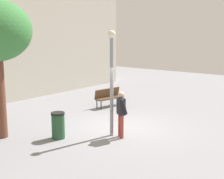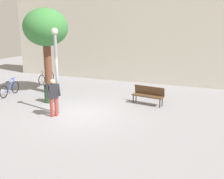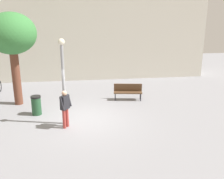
% 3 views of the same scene
% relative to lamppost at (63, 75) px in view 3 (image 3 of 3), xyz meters
% --- Properties ---
extents(ground_plane, '(36.00, 36.00, 0.00)m').
position_rel_lamppost_xyz_m(ground_plane, '(0.81, 0.35, -2.28)').
color(ground_plane, gray).
extents(building_facade, '(18.65, 2.00, 6.53)m').
position_rel_lamppost_xyz_m(building_facade, '(0.81, 8.59, 0.99)').
color(building_facade, beige).
rests_on(building_facade, ground_plane).
extents(lamppost, '(0.28, 0.28, 3.80)m').
position_rel_lamppost_xyz_m(lamppost, '(0.00, 0.00, 0.00)').
color(lamppost, gray).
rests_on(lamppost, ground_plane).
extents(person_by_lamppost, '(0.54, 0.61, 1.67)m').
position_rel_lamppost_xyz_m(person_by_lamppost, '(0.03, -0.40, -1.31)').
color(person_by_lamppost, '#9E3833').
rests_on(person_by_lamppost, ground_plane).
extents(park_bench, '(1.65, 0.72, 0.92)m').
position_rel_lamppost_xyz_m(park_bench, '(3.42, 2.90, -1.73)').
color(park_bench, '#513823').
rests_on(park_bench, ground_plane).
extents(plaza_tree, '(2.50, 2.50, 4.86)m').
position_rel_lamppost_xyz_m(plaza_tree, '(-2.62, 2.99, 1.42)').
color(plaza_tree, brown).
rests_on(plaza_tree, ground_plane).
extents(trash_bin, '(0.48, 0.48, 0.95)m').
position_rel_lamppost_xyz_m(trash_bin, '(-1.43, 1.29, -1.80)').
color(trash_bin, '#234C2D').
rests_on(trash_bin, ground_plane).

